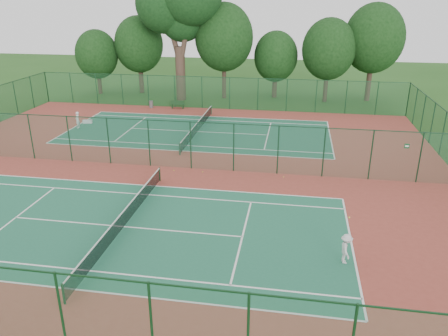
{
  "coord_description": "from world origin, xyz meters",
  "views": [
    {
      "loc": [
        8.71,
        -28.5,
        11.56
      ],
      "look_at": [
        4.53,
        -3.56,
        1.6
      ],
      "focal_mm": 35.0,
      "sensor_mm": 36.0,
      "label": 1
    }
  ],
  "objects_px": {
    "trash_bin": "(151,104)",
    "kit_bag": "(87,122)",
    "bench": "(177,104)",
    "big_tree": "(179,3)",
    "player_far": "(78,120)",
    "player_near": "(346,249)"
  },
  "relations": [
    {
      "from": "player_far",
      "to": "bench",
      "type": "height_order",
      "value": "player_far"
    },
    {
      "from": "bench",
      "to": "kit_bag",
      "type": "relative_size",
      "value": 1.73
    },
    {
      "from": "player_far",
      "to": "bench",
      "type": "xyz_separation_m",
      "value": [
        7.21,
        8.96,
        -0.31
      ]
    },
    {
      "from": "trash_bin",
      "to": "kit_bag",
      "type": "xyz_separation_m",
      "value": [
        -4.09,
        -7.22,
        -0.23
      ]
    },
    {
      "from": "trash_bin",
      "to": "big_tree",
      "type": "bearing_deg",
      "value": 63.98
    },
    {
      "from": "trash_bin",
      "to": "big_tree",
      "type": "height_order",
      "value": "big_tree"
    },
    {
      "from": "player_near",
      "to": "trash_bin",
      "type": "relative_size",
      "value": 1.86
    },
    {
      "from": "trash_bin",
      "to": "bench",
      "type": "xyz_separation_m",
      "value": [
        3.0,
        0.07,
        0.08
      ]
    },
    {
      "from": "trash_bin",
      "to": "big_tree",
      "type": "relative_size",
      "value": 0.05
    },
    {
      "from": "bench",
      "to": "kit_bag",
      "type": "xyz_separation_m",
      "value": [
        -7.1,
        -7.29,
        -0.31
      ]
    },
    {
      "from": "big_tree",
      "to": "kit_bag",
      "type": "bearing_deg",
      "value": -118.16
    },
    {
      "from": "player_near",
      "to": "big_tree",
      "type": "height_order",
      "value": "big_tree"
    },
    {
      "from": "player_far",
      "to": "big_tree",
      "type": "xyz_separation_m",
      "value": [
        6.56,
        13.71,
        10.06
      ]
    },
    {
      "from": "bench",
      "to": "trash_bin",
      "type": "bearing_deg",
      "value": 178.03
    },
    {
      "from": "trash_bin",
      "to": "bench",
      "type": "relative_size",
      "value": 0.52
    },
    {
      "from": "player_far",
      "to": "big_tree",
      "type": "distance_m",
      "value": 18.23
    },
    {
      "from": "big_tree",
      "to": "bench",
      "type": "bearing_deg",
      "value": -82.25
    },
    {
      "from": "player_far",
      "to": "kit_bag",
      "type": "relative_size",
      "value": 1.76
    },
    {
      "from": "player_near",
      "to": "player_far",
      "type": "distance_m",
      "value": 29.54
    },
    {
      "from": "player_far",
      "to": "kit_bag",
      "type": "xyz_separation_m",
      "value": [
        0.11,
        1.67,
        -0.62
      ]
    },
    {
      "from": "trash_bin",
      "to": "bench",
      "type": "height_order",
      "value": "bench"
    },
    {
      "from": "bench",
      "to": "big_tree",
      "type": "bearing_deg",
      "value": 94.46
    }
  ]
}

